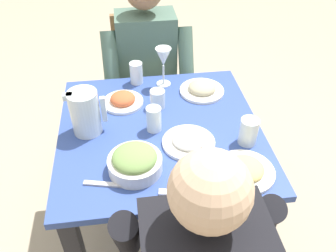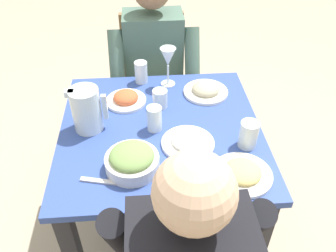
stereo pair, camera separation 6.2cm
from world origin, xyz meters
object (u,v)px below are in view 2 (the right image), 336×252
(water_pitcher, at_px, (87,109))
(water_glass_near_left, at_px, (160,99))
(dining_table, at_px, (161,151))
(plate_fries, at_px, (242,173))
(water_glass_near_right, at_px, (249,134))
(water_glass_center, at_px, (141,72))
(plate_yoghurt, at_px, (188,142))
(wine_glass, at_px, (168,59))
(chair_far, at_px, (154,79))
(plate_rice_curry, at_px, (126,99))
(salad_bowl, at_px, (132,160))
(water_glass_far_left, at_px, (198,179))
(diner_far, at_px, (155,75))
(water_glass_far_right, at_px, (154,118))
(plate_beans, at_px, (206,90))

(water_pitcher, relative_size, water_glass_near_left, 2.21)
(dining_table, bearing_deg, plate_fries, -46.50)
(dining_table, xyz_separation_m, plate_fries, (0.28, -0.29, 0.15))
(water_glass_near_right, height_order, water_glass_center, water_glass_near_right)
(dining_table, xyz_separation_m, water_pitcher, (-0.30, 0.03, 0.23))
(plate_yoghurt, relative_size, wine_glass, 1.08)
(chair_far, xyz_separation_m, wine_glass, (0.06, -0.42, 0.37))
(plate_rice_curry, xyz_separation_m, water_glass_center, (0.07, 0.17, 0.04))
(wine_glass, bearing_deg, plate_rice_curry, -146.66)
(salad_bowl, bearing_deg, plate_rice_curry, 94.02)
(dining_table, height_order, water_glass_far_left, water_glass_far_left)
(water_glass_far_left, height_order, water_glass_near_left, water_glass_far_left)
(plate_yoghurt, xyz_separation_m, water_glass_far_left, (0.01, -0.23, 0.03))
(chair_far, relative_size, water_glass_near_right, 7.99)
(diner_far, distance_m, water_glass_far_left, 0.91)
(water_glass_far_right, bearing_deg, plate_yoghurt, -40.89)
(salad_bowl, bearing_deg, diner_far, 81.30)
(diner_far, distance_m, water_pitcher, 0.63)
(plate_fries, xyz_separation_m, water_glass_near_left, (-0.27, 0.45, 0.03))
(chair_far, distance_m, water_glass_near_right, 0.99)
(salad_bowl, height_order, water_glass_far_left, water_glass_far_left)
(chair_far, distance_m, plate_fries, 1.12)
(dining_table, bearing_deg, water_glass_near_left, 87.42)
(salad_bowl, distance_m, water_glass_far_left, 0.26)
(diner_far, height_order, salad_bowl, diner_far)
(water_glass_near_left, bearing_deg, water_glass_center, 110.18)
(water_glass_near_right, height_order, water_glass_far_left, water_glass_near_right)
(diner_far, xyz_separation_m, water_pitcher, (-0.30, -0.53, 0.17))
(water_glass_far_right, distance_m, water_glass_center, 0.38)
(salad_bowl, distance_m, plate_fries, 0.40)
(dining_table, distance_m, water_glass_center, 0.42)
(water_glass_center, bearing_deg, dining_table, -78.93)
(plate_beans, bearing_deg, dining_table, -133.16)
(water_pitcher, height_order, water_glass_far_left, water_pitcher)
(water_glass_far_left, height_order, wine_glass, wine_glass)
(water_glass_near_right, bearing_deg, water_glass_far_right, 160.09)
(water_glass_near_right, bearing_deg, diner_far, 115.96)
(water_glass_far_right, height_order, water_glass_far_left, water_glass_far_right)
(dining_table, xyz_separation_m, plate_beans, (0.23, 0.25, 0.15))
(water_glass_near_right, bearing_deg, plate_yoghurt, 174.97)
(chair_far, relative_size, wine_glass, 4.58)
(plate_beans, bearing_deg, water_glass_far_left, -101.85)
(water_glass_near_right, bearing_deg, water_pitcher, 165.97)
(chair_far, relative_size, diner_far, 0.75)
(chair_far, height_order, wine_glass, wine_glass)
(plate_yoghurt, distance_m, wine_glass, 0.47)
(diner_far, relative_size, wine_glass, 6.08)
(water_pitcher, distance_m, water_glass_far_left, 0.55)
(salad_bowl, xyz_separation_m, plate_rice_curry, (-0.03, 0.42, -0.02))
(dining_table, relative_size, water_glass_near_right, 7.53)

